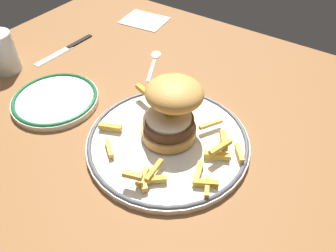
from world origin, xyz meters
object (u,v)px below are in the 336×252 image
side_plate (55,100)px  knife (69,47)px  burger (172,107)px  spoon (155,57)px  dinner_plate (168,141)px  water_glass (2,54)px  napkin (144,20)px

side_plate → knife: side_plate is taller
burger → spoon: 27.94cm
dinner_plate → side_plate: bearing=-172.5°
side_plate → water_glass: bearing=174.2°
napkin → dinner_plate: bearing=-47.6°
dinner_plate → knife: bearing=161.2°
water_glass → side_plate: size_ratio=0.52×
burger → water_glass: bearing=-175.2°
burger → napkin: 47.89cm
burger → dinner_plate: bearing=-75.4°
spoon → napkin: bearing=134.8°
dinner_plate → napkin: size_ratio=2.37×
knife → napkin: bearing=73.4°
water_glass → side_plate: (18.62, -1.90, -3.29)cm
burger → spoon: burger is taller
dinner_plate → napkin: bearing=132.4°
napkin → water_glass: bearing=-106.5°
napkin → side_plate: bearing=-79.6°
water_glass → knife: water_glass is taller
side_plate → napkin: side_plate is taller
knife → spoon: spoon is taller
knife → water_glass: bearing=-106.3°
spoon → knife: bearing=-158.2°
side_plate → knife: (-14.18, 17.08, -0.57)cm
knife → napkin: 23.83cm
dinner_plate → knife: dinner_plate is taller
dinner_plate → water_glass: bearing=-178.0°
spoon → burger: bearing=-47.2°
side_plate → napkin: size_ratio=1.43×
water_glass → napkin: bearing=73.5°
dinner_plate → side_plate: same height
dinner_plate → napkin: dinner_plate is taller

